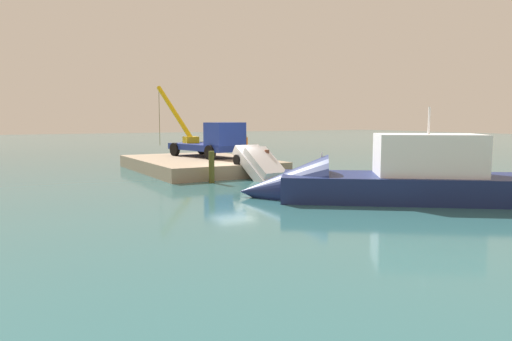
{
  "coord_description": "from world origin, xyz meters",
  "views": [
    {
      "loc": [
        26.47,
        -13.23,
        3.68
      ],
      "look_at": [
        0.75,
        1.22,
        0.52
      ],
      "focal_mm": 33.9,
      "sensor_mm": 36.0,
      "label": 1
    }
  ],
  "objects_px": {
    "crane_truck": "(211,140)",
    "salvaged_car": "(264,169)",
    "moored_yacht": "(369,188)",
    "dock_worker": "(245,146)"
  },
  "relations": [
    {
      "from": "crane_truck",
      "to": "salvaged_car",
      "type": "bearing_deg",
      "value": 1.13
    },
    {
      "from": "crane_truck",
      "to": "moored_yacht",
      "type": "xyz_separation_m",
      "value": [
        15.93,
        0.74,
        -1.6
      ]
    },
    {
      "from": "salvaged_car",
      "to": "dock_worker",
      "type": "bearing_deg",
      "value": 163.2
    },
    {
      "from": "crane_truck",
      "to": "salvaged_car",
      "type": "relative_size",
      "value": 2.33
    },
    {
      "from": "crane_truck",
      "to": "moored_yacht",
      "type": "bearing_deg",
      "value": 2.64
    },
    {
      "from": "dock_worker",
      "to": "salvaged_car",
      "type": "distance_m",
      "value": 5.77
    },
    {
      "from": "dock_worker",
      "to": "moored_yacht",
      "type": "xyz_separation_m",
      "value": [
        13.97,
        -1.05,
        -1.19
      ]
    },
    {
      "from": "crane_truck",
      "to": "dock_worker",
      "type": "bearing_deg",
      "value": 42.36
    },
    {
      "from": "dock_worker",
      "to": "moored_yacht",
      "type": "relative_size",
      "value": 0.13
    },
    {
      "from": "dock_worker",
      "to": "moored_yacht",
      "type": "height_order",
      "value": "moored_yacht"
    }
  ]
}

